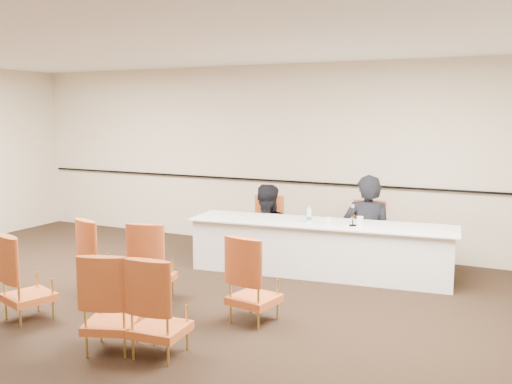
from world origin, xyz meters
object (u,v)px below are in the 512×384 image
water_bottle (309,215)px  panelist_second (265,239)px  aud_chair_back_left (28,276)px  panelist_second_chair (265,228)px  aud_chair_back_right (160,306)px  panel_table (320,248)px  aud_chair_front_mid (153,260)px  drinking_glass (328,221)px  microphone (353,216)px  aud_chair_front_left (102,256)px  panelist_main_chair (367,235)px  coffee_cup (360,222)px  panelist_main (367,241)px  aud_chair_front_right (254,278)px  aud_chair_back_mid (111,301)px

water_bottle → panelist_second: bearing=149.4°
aud_chair_back_left → panelist_second_chair: bearing=89.1°
panelist_second_chair → aud_chair_back_right: 3.67m
panel_table → aud_chair_front_mid: bearing=-133.9°
panel_table → drinking_glass: bearing=-39.4°
microphone → panel_table: bearing=154.8°
panelist_second → microphone: bearing=136.0°
water_bottle → microphone: bearing=3.3°
panelist_second_chair → aud_chair_front_left: (-1.07, -2.44, 0.00)m
panelist_second_chair → aud_chair_front_left: size_ratio=1.00×
panelist_main_chair → panelist_second_chair: (-1.54, -0.17, 0.00)m
panelist_second → coffee_cup: (1.61, -0.50, 0.49)m
panel_table → panelist_main_chair: (0.50, 0.60, 0.11)m
water_bottle → aud_chair_front_mid: water_bottle is taller
drinking_glass → panel_table: bearing=146.9°
water_bottle → aud_chair_back_right: 3.11m
coffee_cup → aud_chair_front_mid: size_ratio=0.14×
aud_chair_front_left → aud_chair_back_right: size_ratio=1.00×
panelist_main → aud_chair_front_right: panelist_main is taller
aud_chair_front_left → aud_chair_back_left: bearing=-77.8°
aud_chair_front_left → coffee_cup: bearing=55.3°
panelist_second → aud_chair_front_right: 2.68m
coffee_cup → aud_chair_front_left: bearing=-144.2°
panel_table → panelist_main: panelist_main is taller
panel_table → microphone: microphone is taller
aud_chair_back_left → panelist_main: bearing=71.2°
microphone → aud_chair_back_mid: microphone is taller
aud_chair_front_mid → aud_chair_front_left: bearing=177.2°
aud_chair_back_mid → panelist_second_chair: bearing=71.8°
panel_table → panelist_main: 0.78m
aud_chair_front_left → microphone: bearing=56.3°
microphone → aud_chair_front_right: 2.06m
aud_chair_front_left → aud_chair_back_right: 2.06m
panelist_second → aud_chair_back_right: panelist_second is taller
panelist_main → coffee_cup: bearing=83.5°
coffee_cup → aud_chair_back_right: aud_chair_back_right is taller
panelist_main_chair → aud_chair_back_mid: size_ratio=1.00×
aud_chair_front_right → panelist_main_chair: bearing=88.5°
panelist_main_chair → aud_chair_back_left: same height
panelist_main_chair → panelist_main: bearing=0.0°
coffee_cup → aud_chair_back_left: aud_chair_back_left is taller
panel_table → aud_chair_front_left: aud_chair_front_left is taller
panel_table → panelist_second_chair: size_ratio=3.83×
aud_chair_back_mid → aud_chair_back_right: bearing=-9.7°
microphone → coffee_cup: (0.10, 0.00, -0.07)m
coffee_cup → water_bottle: bearing=-177.1°
drinking_glass → aud_chair_back_right: 3.15m
panel_table → panelist_main_chair: panelist_main_chair is taller
drinking_glass → aud_chair_back_left: 3.79m
panelist_main_chair → panel_table: bearing=-135.7°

